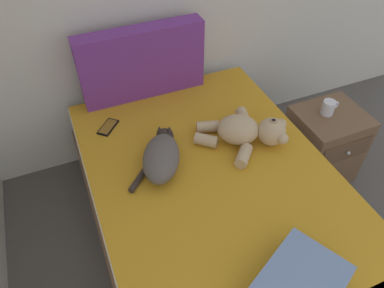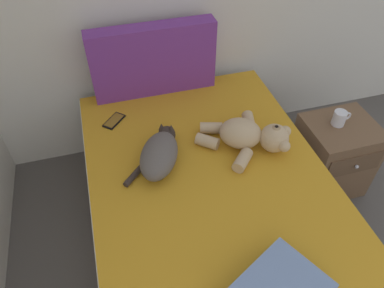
% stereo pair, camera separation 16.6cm
% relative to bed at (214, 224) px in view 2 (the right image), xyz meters
% --- Properties ---
extents(bed, '(1.29, 2.04, 0.57)m').
position_rel_bed_xyz_m(bed, '(0.00, 0.00, 0.00)').
color(bed, brown).
rests_on(bed, ground_plane).
extents(patterned_cushion, '(0.79, 0.12, 0.46)m').
position_rel_bed_xyz_m(patterned_cushion, '(-0.12, 0.94, 0.52)').
color(patterned_cushion, '#72338C').
rests_on(patterned_cushion, bed).
extents(cat, '(0.37, 0.42, 0.15)m').
position_rel_bed_xyz_m(cat, '(-0.23, 0.27, 0.36)').
color(cat, '#59514C').
rests_on(cat, bed).
extents(teddy_bear, '(0.53, 0.43, 0.17)m').
position_rel_bed_xyz_m(teddy_bear, '(0.28, 0.27, 0.36)').
color(teddy_bear, tan).
rests_on(teddy_bear, bed).
extents(cell_phone, '(0.15, 0.16, 0.01)m').
position_rel_bed_xyz_m(cell_phone, '(-0.43, 0.69, 0.30)').
color(cell_phone, black).
rests_on(cell_phone, bed).
extents(nightstand, '(0.44, 0.42, 0.54)m').
position_rel_bed_xyz_m(nightstand, '(0.94, 0.30, -0.01)').
color(nightstand, brown).
rests_on(nightstand, ground_plane).
extents(mug, '(0.12, 0.08, 0.09)m').
position_rel_bed_xyz_m(mug, '(0.91, 0.33, 0.30)').
color(mug, silver).
rests_on(mug, nightstand).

